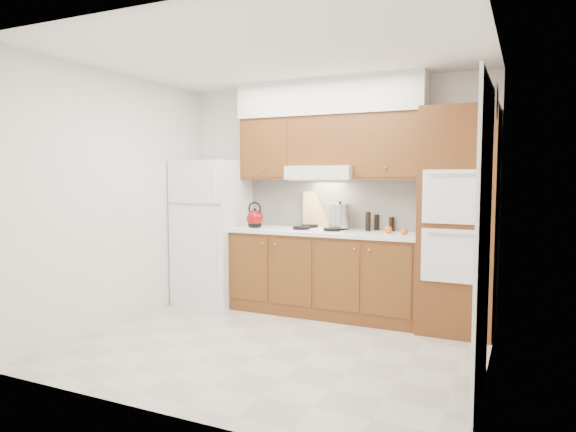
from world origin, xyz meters
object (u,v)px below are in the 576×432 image
at_px(fridge, 213,232).
at_px(stock_pot, 340,216).
at_px(kettle, 255,218).
at_px(oven_cabinet, 458,221).

relative_size(fridge, stock_pot, 6.80).
bearing_deg(fridge, stock_pot, 5.33).
xyz_separation_m(kettle, stock_pot, (1.00, 0.14, 0.05)).
bearing_deg(stock_pot, oven_cabinet, -5.08).
relative_size(fridge, oven_cabinet, 0.78).
bearing_deg(kettle, oven_cabinet, 15.99).
bearing_deg(oven_cabinet, stock_pot, 174.92).
relative_size(fridge, kettle, 8.79).
xyz_separation_m(fridge, kettle, (0.58, 0.00, 0.19)).
distance_m(fridge, oven_cabinet, 2.86).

